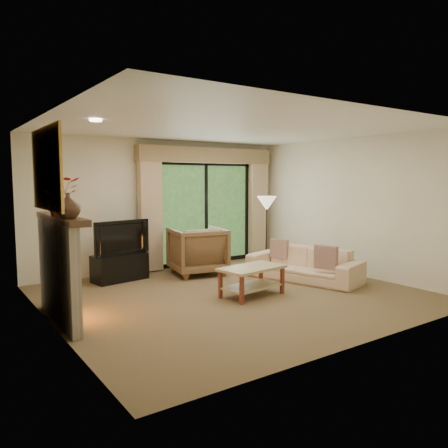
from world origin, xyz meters
TOP-DOWN VIEW (x-y plane):
  - floor at (0.00, 0.00)m, footprint 5.50×5.50m
  - ceiling at (0.00, 0.00)m, footprint 5.50×5.50m
  - wall_back at (0.00, 2.50)m, footprint 5.00×0.00m
  - wall_front at (0.00, -2.50)m, footprint 5.00×0.00m
  - wall_left at (-2.75, 0.00)m, footprint 0.00×5.00m
  - wall_right at (2.75, 0.00)m, footprint 0.00×5.00m
  - fireplace at (-2.63, 0.20)m, footprint 0.24×1.70m
  - mirror at (-2.71, 0.20)m, footprint 0.07×1.45m
  - sliding_door at (1.00, 2.45)m, footprint 2.26×0.10m
  - curtain_left at (-0.35, 2.34)m, footprint 0.45×0.18m
  - curtain_right at (2.35, 2.34)m, footprint 0.45×0.18m
  - cornice at (1.00, 2.36)m, footprint 3.20×0.24m
  - media_console at (-1.14, 1.95)m, footprint 1.02×0.58m
  - tv at (-1.14, 1.95)m, footprint 1.08×0.31m
  - armchair at (0.30, 1.64)m, footprint 1.14×1.16m
  - sofa at (1.61, 0.09)m, footprint 1.35×2.17m
  - pillow_near at (1.54, -0.49)m, footprint 0.22×0.41m
  - pillow_far at (1.54, 0.68)m, footprint 0.19×0.37m
  - coffee_table at (0.17, -0.22)m, footprint 1.10×0.70m
  - floor_lamp at (1.71, 1.26)m, footprint 0.49×0.49m
  - vase at (-2.61, -0.30)m, footprint 0.34×0.34m
  - branches at (-2.61, 0.02)m, footprint 0.52×0.49m

SIDE VIEW (x-z plane):
  - floor at x=0.00m, z-range 0.00..0.00m
  - coffee_table at x=0.17m, z-range 0.00..0.47m
  - media_console at x=-1.14m, z-range 0.00..0.48m
  - sofa at x=1.61m, z-range 0.00..0.59m
  - armchair at x=0.30m, z-range 0.00..0.91m
  - pillow_far at x=1.54m, z-range 0.32..0.68m
  - pillow_near at x=1.54m, z-range 0.31..0.71m
  - fireplace at x=-2.63m, z-range 0.00..1.37m
  - floor_lamp at x=1.71m, z-range 0.00..1.48m
  - tv at x=-1.14m, z-range 0.48..1.10m
  - sliding_door at x=1.00m, z-range 0.02..2.18m
  - curtain_left at x=-0.35m, z-range 0.02..2.38m
  - curtain_right at x=2.35m, z-range 0.02..2.38m
  - wall_back at x=0.00m, z-range -1.20..3.80m
  - wall_front at x=0.00m, z-range -1.20..3.80m
  - wall_left at x=-2.75m, z-range -1.20..3.80m
  - wall_right at x=2.75m, z-range -1.20..3.80m
  - vase at x=-2.61m, z-range 1.37..1.67m
  - branches at x=-2.61m, z-range 1.37..1.85m
  - mirror at x=-2.71m, z-range 1.44..2.46m
  - cornice at x=1.00m, z-range 2.16..2.48m
  - ceiling at x=0.00m, z-range 2.60..2.60m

